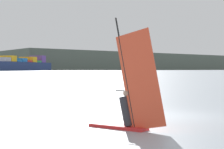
% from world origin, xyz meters
% --- Properties ---
extents(ground_plane, '(4000.00, 4000.00, 0.00)m').
position_xyz_m(ground_plane, '(0.00, 0.00, 0.00)').
color(ground_plane, '#9EA8B2').
extents(windsurfer, '(1.96, 2.80, 4.15)m').
position_xyz_m(windsurfer, '(-3.56, -2.46, 1.06)').
color(windsurfer, red).
rests_on(windsurfer, ground_plane).
extents(cargo_ship, '(124.66, 130.75, 38.70)m').
position_xyz_m(cargo_ship, '(51.13, 456.43, 8.90)').
color(cargo_ship, navy).
rests_on(cargo_ship, ground_plane).
extents(distant_headland, '(714.33, 575.37, 36.48)m').
position_xyz_m(distant_headland, '(338.59, 837.84, 18.24)').
color(distant_headland, '#4C564C').
rests_on(distant_headland, ground_plane).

